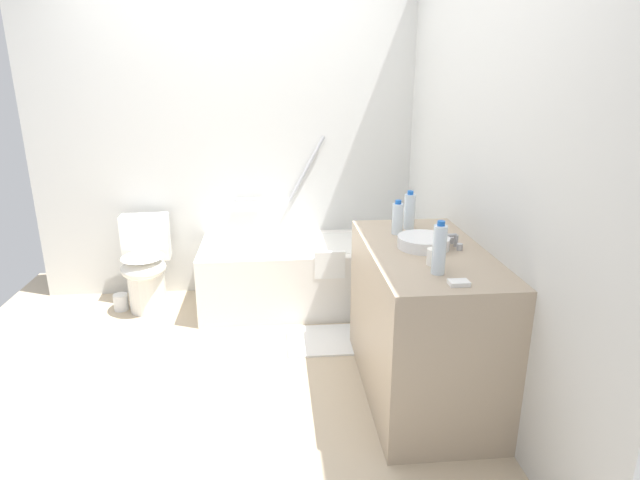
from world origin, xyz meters
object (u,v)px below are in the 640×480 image
Objects in this scene: bathtub at (308,272)px; water_bottle_2 at (439,249)px; water_bottle_1 at (398,218)px; drinking_glass_1 at (402,217)px; soap_dish at (459,283)px; toilet at (145,266)px; sink_faucet at (454,241)px; toilet_paper_roll at (121,302)px; sink_basin at (423,242)px; drinking_glass_0 at (434,257)px; bath_mat at (333,339)px; water_bottle_0 at (409,211)px.

bathtub is 6.43× the size of water_bottle_2.
water_bottle_1 reaches higher than drinking_glass_1.
water_bottle_1 is 0.80m from soap_dish.
drinking_glass_1 is 1.01× the size of soap_dish.
toilet is at bearing 156.19° from drinking_glass_1.
sink_faucet is 1.19× the size of toilet_paper_roll.
drinking_glass_0 reaches higher than sink_basin.
water_bottle_2 is at bearing -119.06° from sink_faucet.
sink_basin reaches higher than toilet.
drinking_glass_1 is (0.02, 0.73, 0.01)m from drinking_glass_0.
bathtub is at bearing 101.92° from bath_mat.
sink_basin is at bearing 85.24° from drinking_glass_0.
bathtub is 20.47× the size of drinking_glass_0.
drinking_glass_1 is at bearing 88.55° from drinking_glass_0.
toilet is at bearing 7.95° from toilet_paper_roll.
soap_dish is at bearing -69.22° from bath_mat.
sink_faucet is (1.97, -1.26, 0.55)m from toilet.
drinking_glass_0 reaches higher than bath_mat.
bath_mat is at bearing 110.78° from soap_dish.
toilet is 2.08m from water_bottle_1.
water_bottle_2 is (-0.05, -0.74, 0.01)m from water_bottle_0.
sink_basin is at bearing -89.59° from drinking_glass_1.
soap_dish is at bearing -90.08° from water_bottle_0.
drinking_glass_0 is at bearing -93.14° from water_bottle_0.
toilet is 2.41m from drinking_glass_0.
bathtub is 1.25m from water_bottle_1.
drinking_glass_1 is at bearing 110.42° from sink_faucet.
water_bottle_0 reaches higher than toilet.
bathtub is 10.85× the size of sink_faucet.
water_bottle_1 is at bearing 96.76° from soap_dish.
water_bottle_1 is 2.24× the size of drinking_glass_1.
drinking_glass_0 is at bearing 97.09° from soap_dish.
toilet_paper_roll is (-2.18, 1.23, -0.83)m from sink_faucet.
bath_mat is at bearing 135.29° from water_bottle_1.
water_bottle_2 reaches higher than drinking_glass_0.
sink_basin is 0.28m from water_bottle_1.
toilet_paper_roll is at bearing 140.66° from water_bottle_2.
toilet_paper_roll is (-2.02, 0.87, -0.91)m from water_bottle_0.
sink_basin reaches higher than soap_dish.
soap_dish is 0.70× the size of toilet_paper_roll.
water_bottle_0 is 2.59× the size of drinking_glass_1.
toilet is at bearing 154.16° from bath_mat.
toilet is at bearing 153.49° from water_bottle_0.
drinking_glass_1 is at bearing 68.95° from water_bottle_1.
water_bottle_1 is 1.06m from bath_mat.
toilet is at bearing 144.93° from sink_basin.
bath_mat is 4.99× the size of toilet_paper_roll.
bathtub is at bearing 126.27° from drinking_glass_1.
sink_basin is 1.15m from bath_mat.
sink_faucet is at bearing -59.34° from bathtub.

